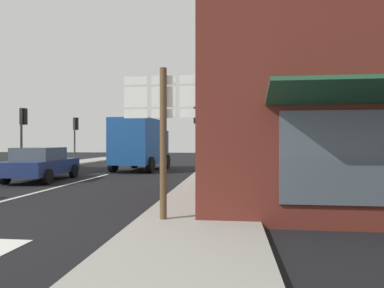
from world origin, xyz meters
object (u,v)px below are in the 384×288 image
(traffic_light_far_right, at_px, (207,128))
(delivery_truck, at_px, (140,143))
(sedan_far, at_px, (41,164))
(traffic_light_near_left, at_px, (23,125))
(route_sign_post, at_px, (163,127))
(traffic_light_far_left, at_px, (75,130))
(traffic_light_near_right, at_px, (197,123))

(traffic_light_far_right, bearing_deg, delivery_truck, -145.29)
(sedan_far, distance_m, traffic_light_far_right, 10.98)
(traffic_light_far_right, xyz_separation_m, traffic_light_near_left, (-9.79, -5.05, -0.03))
(route_sign_post, height_order, traffic_light_near_left, traffic_light_near_left)
(traffic_light_near_left, bearing_deg, traffic_light_far_left, 90.00)
(delivery_truck, relative_size, route_sign_post, 1.61)
(traffic_light_near_right, bearing_deg, sedan_far, -164.57)
(sedan_far, height_order, traffic_light_near_right, traffic_light_near_right)
(traffic_light_far_left, bearing_deg, traffic_light_near_left, -90.00)
(traffic_light_far_right, xyz_separation_m, traffic_light_far_left, (-9.79, 1.27, -0.08))
(traffic_light_far_left, relative_size, traffic_light_near_left, 0.98)
(sedan_far, xyz_separation_m, traffic_light_near_right, (6.67, 1.84, 1.82))
(sedan_far, relative_size, traffic_light_far_right, 1.20)
(sedan_far, height_order, traffic_light_far_right, traffic_light_far_right)
(route_sign_post, xyz_separation_m, traffic_light_far_right, (-0.25, 15.78, 0.67))
(traffic_light_far_left, distance_m, traffic_light_near_left, 6.33)
(delivery_truck, height_order, traffic_light_near_right, traffic_light_near_right)
(traffic_light_far_right, relative_size, traffic_light_near_left, 1.01)
(traffic_light_far_left, bearing_deg, traffic_light_near_right, -39.05)
(sedan_far, distance_m, traffic_light_near_left, 5.02)
(traffic_light_near_right, bearing_deg, route_sign_post, -88.41)
(delivery_truck, height_order, route_sign_post, route_sign_post)
(traffic_light_far_right, bearing_deg, traffic_light_near_left, -152.68)
(traffic_light_far_left, bearing_deg, traffic_light_far_right, -7.40)
(delivery_truck, bearing_deg, route_sign_post, -72.77)
(delivery_truck, bearing_deg, traffic_light_near_right, -46.48)
(route_sign_post, bearing_deg, sedan_far, 133.61)
(traffic_light_far_left, bearing_deg, delivery_truck, -33.28)
(sedan_far, bearing_deg, traffic_light_near_left, 132.04)
(traffic_light_near_right, relative_size, traffic_light_far_left, 0.99)
(route_sign_post, relative_size, traffic_light_near_right, 0.92)
(traffic_light_near_right, bearing_deg, delivery_truck, 133.52)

